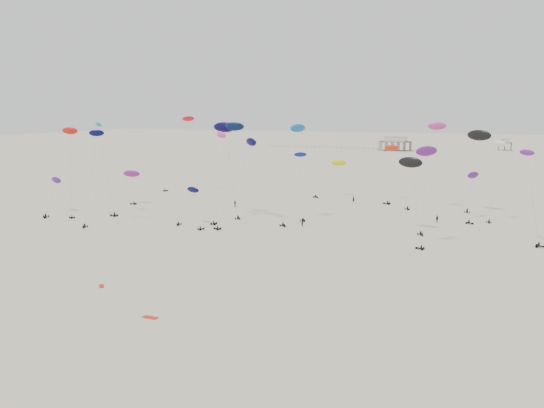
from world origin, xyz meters
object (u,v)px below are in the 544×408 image
at_px(pavilion_main, 395,144).
at_px(pavilion_small, 505,145).
at_px(rig_4, 213,152).
at_px(spectator_0, 302,227).
at_px(rig_9, 245,156).
at_px(rig_0, 93,160).

bearing_deg(pavilion_main, pavilion_small, 23.20).
relative_size(rig_4, spectator_0, 10.50).
bearing_deg(rig_9, rig_4, 102.00).
distance_m(pavilion_main, rig_4, 251.27).
bearing_deg(rig_9, pavilion_main, 11.45).
distance_m(pavilion_main, rig_9, 250.99).
relative_size(rig_0, rig_4, 0.95).
bearing_deg(rig_4, spectator_0, 164.80).
distance_m(pavilion_small, rig_0, 313.85).
height_order(pavilion_small, spectator_0, pavilion_small).
bearing_deg(spectator_0, pavilion_small, -44.31).
distance_m(pavilion_small, spectator_0, 286.80).
bearing_deg(rig_0, rig_9, -175.21).
xyz_separation_m(pavilion_main, spectator_0, (13.57, -251.17, -4.22)).
xyz_separation_m(rig_4, spectator_0, (23.61, -0.42, -16.90)).
relative_size(pavilion_main, rig_0, 0.93).
bearing_deg(spectator_0, pavilion_main, -29.87).
relative_size(pavilion_small, rig_9, 0.40).
bearing_deg(spectator_0, rig_9, 55.23).
xyz_separation_m(pavilion_main, rig_9, (-1.21, -250.71, 11.94)).
relative_size(pavilion_main, spectator_0, 9.23).
xyz_separation_m(pavilion_main, rig_0, (-34.24, -265.79, 11.21)).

